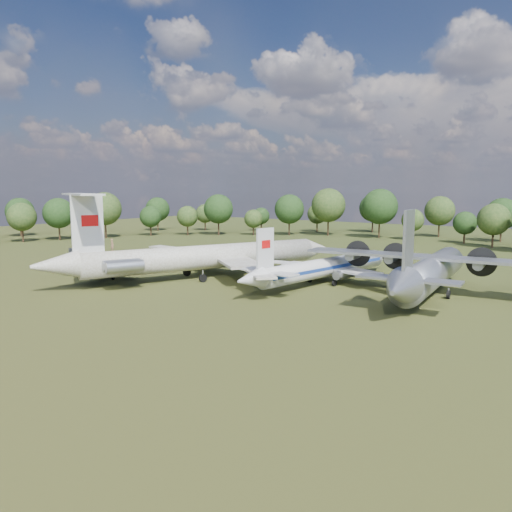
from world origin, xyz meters
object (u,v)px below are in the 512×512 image
Objects in this scene: tu104_jet at (326,271)px; small_prop_west at (106,273)px; person_on_il62 at (112,245)px; small_prop_northwest at (99,265)px; il62_airliner at (206,262)px; an12_transport at (431,276)px.

tu104_jet is 2.75× the size of small_prop_west.
small_prop_west is 7.95× the size of person_on_il62.
small_prop_west is at bearing -31.16° from small_prop_northwest.
il62_airliner is at bearing 14.62° from small_prop_northwest.
small_prop_west is (-48.99, -18.82, -1.69)m from an12_transport.
an12_transport reaches higher than small_prop_northwest.
an12_transport is (16.66, 0.58, 0.71)m from tu104_jet.
il62_airliner is 16.47m from person_on_il62.
il62_airliner is at bearing -172.47° from an12_transport.
small_prop_northwest is at bearing 127.44° from small_prop_west.
an12_transport is (35.79, 8.02, -0.06)m from il62_airliner.
person_on_il62 is (14.77, -8.29, 5.44)m from small_prop_northwest.
an12_transport reaches higher than tu104_jet.
an12_transport is 52.51m from small_prop_west.
tu104_jet is 34.09m from person_on_il62.
il62_airliner is 1.40× the size of tu104_jet.
il62_airliner reaches higher than tu104_jet.
il62_airliner is at bearing -99.59° from person_on_il62.
small_prop_west is 0.90× the size of small_prop_northwest.
person_on_il62 is at bearing -130.68° from tu104_jet.
tu104_jet is at bearing 44.77° from il62_airliner.
il62_airliner is 1.37× the size of an12_transport.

